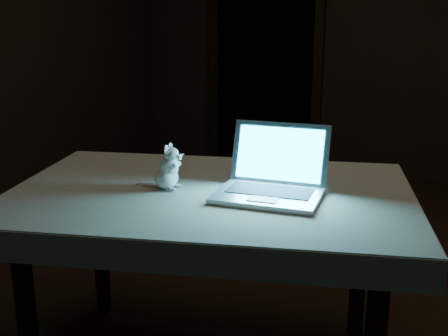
% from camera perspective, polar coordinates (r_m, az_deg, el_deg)
% --- Properties ---
extents(floor, '(5.00, 5.00, 0.00)m').
position_cam_1_polar(floor, '(2.77, 8.97, -14.57)').
color(floor, black).
rests_on(floor, ground).
extents(back_wall, '(4.50, 0.04, 2.60)m').
position_cam_1_polar(back_wall, '(4.87, 17.02, 13.95)').
color(back_wall, black).
rests_on(back_wall, ground).
extents(doorway, '(1.06, 0.36, 2.13)m').
position_cam_1_polar(doorway, '(5.11, 4.22, 11.97)').
color(doorway, black).
rests_on(doorway, back_wall).
extents(table, '(1.54, 1.17, 0.74)m').
position_cam_1_polar(table, '(2.22, -1.33, -11.49)').
color(table, black).
rests_on(table, floor).
extents(tablecloth, '(1.48, 1.00, 0.10)m').
position_cam_1_polar(tablecloth, '(2.08, -3.10, -3.77)').
color(tablecloth, beige).
rests_on(tablecloth, table).
extents(laptop, '(0.39, 0.34, 0.25)m').
position_cam_1_polar(laptop, '(1.95, 4.54, 0.35)').
color(laptop, '#B9BABE').
rests_on(laptop, tablecloth).
extents(plush_mouse, '(0.15, 0.15, 0.17)m').
position_cam_1_polar(plush_mouse, '(2.08, -5.90, 0.14)').
color(plush_mouse, white).
rests_on(plush_mouse, tablecloth).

